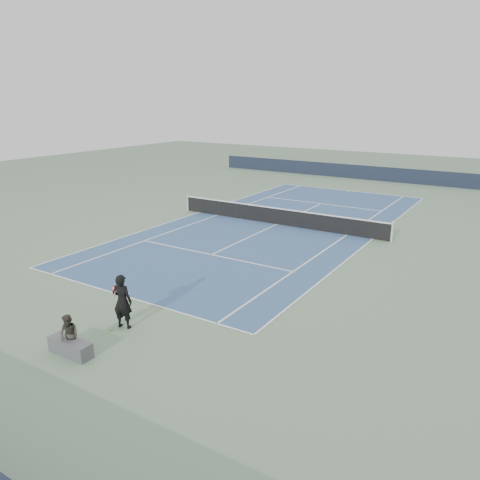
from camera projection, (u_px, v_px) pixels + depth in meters
The scene contains 7 objects.
ground at pixel (277, 224), 26.50m from camera, with size 80.00×80.00×0.00m, color slate.
court_surface at pixel (277, 224), 26.50m from camera, with size 10.97×23.77×0.01m, color #375682.
tennis_net at pixel (277, 216), 26.35m from camera, with size 12.90×0.10×1.07m.
windscreen_far at pixel (373, 173), 40.82m from camera, with size 30.00×0.25×1.20m, color black.
tennis_player at pixel (122, 301), 14.32m from camera, with size 0.83×0.63×1.75m.
tennis_ball at pixel (111, 329), 14.35m from camera, with size 0.07×0.07×0.07m, color #C0D72C.
spectator_bench at pixel (70, 341), 12.91m from camera, with size 1.44×0.70×1.19m.
Camera 1 is at (11.84, -22.82, 6.82)m, focal length 35.00 mm.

